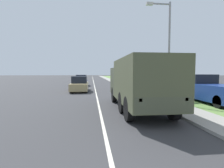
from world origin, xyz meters
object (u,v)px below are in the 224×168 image
object	(u,v)px
military_truck	(138,82)
lamp_post	(166,43)
car_nearest_ahead	(80,85)
pickup_truck	(208,89)
car_second_ahead	(81,81)

from	to	relation	value
military_truck	lamp_post	distance (m)	3.94
car_nearest_ahead	pickup_truck	distance (m)	12.64
car_nearest_ahead	car_second_ahead	distance (m)	8.11
military_truck	pickup_truck	distance (m)	5.91
military_truck	car_second_ahead	size ratio (longest dim) A/B	1.83
military_truck	pickup_truck	size ratio (longest dim) A/B	1.34
car_nearest_ahead	lamp_post	bearing A→B (deg)	-53.03
military_truck	car_second_ahead	xyz separation A→B (m)	(-4.17, 18.34, -0.81)
car_second_ahead	pickup_truck	size ratio (longest dim) A/B	0.73
car_second_ahead	pickup_truck	world-z (taller)	pickup_truck
pickup_truck	car_nearest_ahead	bearing A→B (deg)	138.58
lamp_post	car_second_ahead	bearing A→B (deg)	111.70
car_nearest_ahead	pickup_truck	bearing A→B (deg)	-41.42
lamp_post	car_nearest_ahead	bearing A→B (deg)	126.97
car_nearest_ahead	car_second_ahead	world-z (taller)	car_second_ahead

